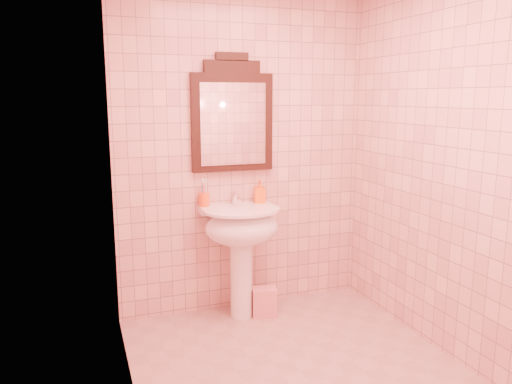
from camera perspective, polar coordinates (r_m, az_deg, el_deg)
name	(u,v)px	position (r m, az deg, el deg)	size (l,w,h in m)	color
floor	(300,371)	(3.32, 5.07, -19.70)	(2.20, 2.20, 0.00)	tan
back_wall	(243,153)	(3.91, -1.48, 4.44)	(2.00, 0.02, 2.50)	beige
pedestal_sink	(241,235)	(3.78, -1.68, -4.88)	(0.58, 0.58, 0.86)	white
faucet	(236,198)	(3.84, -2.34, -0.65)	(0.04, 0.16, 0.11)	white
mirror	(232,117)	(3.83, -2.71, 8.52)	(0.64, 0.06, 0.89)	black
toothbrush_cup	(204,200)	(3.82, -5.94, -0.87)	(0.08, 0.08, 0.19)	#F75914
soap_dispenser	(260,191)	(3.91, 0.42, 0.06)	(0.08, 0.08, 0.18)	orange
towel	(264,302)	(3.97, 0.97, -12.45)	(0.19, 0.12, 0.23)	pink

